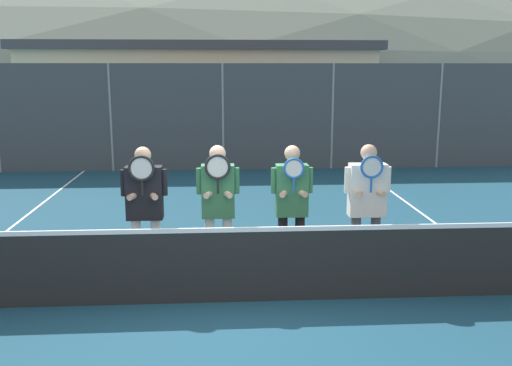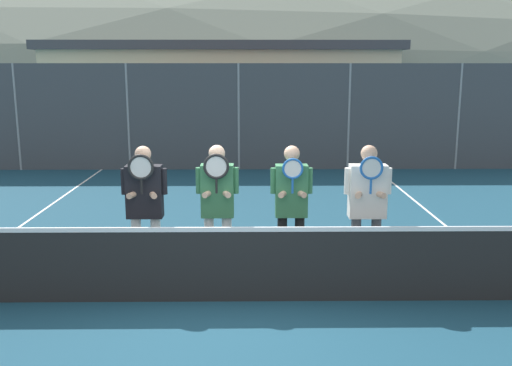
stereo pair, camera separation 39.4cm
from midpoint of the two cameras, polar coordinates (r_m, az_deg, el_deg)
The scene contains 14 objects.
ground_plane at distance 7.14m, azimuth -1.44°, elevation -11.75°, with size 120.00×120.00×0.00m, color navy.
hill_distant at distance 65.11m, azimuth -0.75°, elevation 9.07°, with size 143.89×79.94×27.98m.
clubhouse_building at distance 25.52m, azimuth -2.88°, elevation 9.57°, with size 14.92×5.50×3.85m.
fence_back at distance 15.79m, azimuth -1.02°, elevation 6.59°, with size 18.32×0.06×2.92m.
tennis_net at distance 6.96m, azimuth -1.46°, elevation -8.06°, with size 10.34×0.09×1.04m.
court_line_left_sideline at distance 10.72m, azimuth -22.30°, elevation -4.59°, with size 0.05×16.00×0.01m, color white.
court_line_right_sideline at distance 10.64m, azimuth 20.03°, elevation -4.53°, with size 0.05×16.00×0.01m, color white.
player_leftmost at distance 7.57m, azimuth -9.61°, elevation -1.86°, with size 0.60×0.34×1.83m.
player_center_left at distance 7.50m, azimuth -2.38°, elevation -1.84°, with size 0.56×0.34×1.83m.
player_center_right at distance 7.57m, azimuth 5.04°, elevation -1.92°, with size 0.56×0.34×1.82m.
player_rightmost at distance 7.63m, azimuth 12.53°, elevation -1.83°, with size 0.62×0.34×1.84m.
car_far_left at distance 19.64m, azimuth -15.91°, elevation 5.58°, with size 4.39×2.04×1.83m.
car_left_of_center at distance 19.18m, azimuth -0.61°, elevation 5.86°, with size 4.18×1.95×1.81m.
car_center at distance 19.99m, azimuth 14.89°, elevation 5.57°, with size 4.72×2.01×1.69m.
Camera 2 is at (0.30, -6.56, 2.82)m, focal length 40.00 mm.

